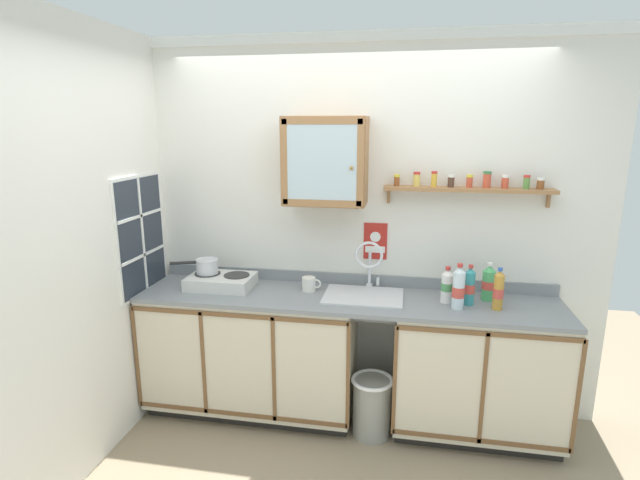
{
  "coord_description": "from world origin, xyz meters",
  "views": [
    {
      "loc": [
        0.38,
        -2.73,
        2.04
      ],
      "look_at": [
        -0.2,
        0.44,
        1.27
      ],
      "focal_mm": 27.24,
      "sensor_mm": 36.0,
      "label": 1
    }
  ],
  "objects_px": {
    "saucepan": "(206,266)",
    "wall_cabinet": "(325,161)",
    "bottle_opaque_white_2": "(447,286)",
    "warning_sign": "(375,242)",
    "mug": "(309,284)",
    "hot_plate_stove": "(221,281)",
    "sink": "(364,296)",
    "bottle_detergent_teal_0": "(469,287)",
    "bottle_soda_green_1": "(489,283)",
    "trash_bin": "(372,405)",
    "bottle_water_clear_3": "(459,289)",
    "bottle_juice_amber_4": "(498,291)"
  },
  "relations": [
    {
      "from": "sink",
      "to": "trash_bin",
      "type": "relative_size",
      "value": 1.27
    },
    {
      "from": "hot_plate_stove",
      "to": "bottle_juice_amber_4",
      "type": "height_order",
      "value": "bottle_juice_amber_4"
    },
    {
      "from": "warning_sign",
      "to": "bottle_opaque_white_2",
      "type": "bearing_deg",
      "value": -28.0
    },
    {
      "from": "bottle_juice_amber_4",
      "to": "wall_cabinet",
      "type": "xyz_separation_m",
      "value": [
        -1.12,
        0.19,
        0.77
      ]
    },
    {
      "from": "wall_cabinet",
      "to": "bottle_juice_amber_4",
      "type": "bearing_deg",
      "value": -9.6
    },
    {
      "from": "mug",
      "to": "trash_bin",
      "type": "relative_size",
      "value": 0.32
    },
    {
      "from": "sink",
      "to": "warning_sign",
      "type": "xyz_separation_m",
      "value": [
        0.05,
        0.24,
        0.33
      ]
    },
    {
      "from": "saucepan",
      "to": "bottle_juice_amber_4",
      "type": "height_order",
      "value": "bottle_juice_amber_4"
    },
    {
      "from": "bottle_soda_green_1",
      "to": "bottle_detergent_teal_0",
      "type": "bearing_deg",
      "value": -140.23
    },
    {
      "from": "sink",
      "to": "wall_cabinet",
      "type": "bearing_deg",
      "value": 161.44
    },
    {
      "from": "hot_plate_stove",
      "to": "sink",
      "type": "bearing_deg",
      "value": 0.51
    },
    {
      "from": "bottle_detergent_teal_0",
      "to": "mug",
      "type": "xyz_separation_m",
      "value": [
        -1.06,
        0.07,
        -0.07
      ]
    },
    {
      "from": "hot_plate_stove",
      "to": "saucepan",
      "type": "distance_m",
      "value": 0.15
    },
    {
      "from": "sink",
      "to": "wall_cabinet",
      "type": "xyz_separation_m",
      "value": [
        -0.28,
        0.1,
        0.89
      ]
    },
    {
      "from": "sink",
      "to": "trash_bin",
      "type": "distance_m",
      "value": 0.73
    },
    {
      "from": "bottle_water_clear_3",
      "to": "warning_sign",
      "type": "relative_size",
      "value": 1.13
    },
    {
      "from": "bottle_detergent_teal_0",
      "to": "bottle_opaque_white_2",
      "type": "distance_m",
      "value": 0.14
    },
    {
      "from": "hot_plate_stove",
      "to": "wall_cabinet",
      "type": "height_order",
      "value": "wall_cabinet"
    },
    {
      "from": "hot_plate_stove",
      "to": "trash_bin",
      "type": "height_order",
      "value": "hot_plate_stove"
    },
    {
      "from": "bottle_soda_green_1",
      "to": "warning_sign",
      "type": "xyz_separation_m",
      "value": [
        -0.76,
        0.16,
        0.21
      ]
    },
    {
      "from": "bottle_opaque_white_2",
      "to": "trash_bin",
      "type": "bearing_deg",
      "value": -159.47
    },
    {
      "from": "saucepan",
      "to": "wall_cabinet",
      "type": "bearing_deg",
      "value": 5.66
    },
    {
      "from": "saucepan",
      "to": "bottle_soda_green_1",
      "type": "bearing_deg",
      "value": 1.79
    },
    {
      "from": "sink",
      "to": "bottle_soda_green_1",
      "type": "bearing_deg",
      "value": 5.12
    },
    {
      "from": "wall_cabinet",
      "to": "mug",
      "type": "bearing_deg",
      "value": -149.24
    },
    {
      "from": "mug",
      "to": "saucepan",
      "type": "bearing_deg",
      "value": -178.21
    },
    {
      "from": "hot_plate_stove",
      "to": "bottle_detergent_teal_0",
      "type": "height_order",
      "value": "bottle_detergent_teal_0"
    },
    {
      "from": "hot_plate_stove",
      "to": "bottle_juice_amber_4",
      "type": "distance_m",
      "value": 1.86
    },
    {
      "from": "bottle_juice_amber_4",
      "to": "warning_sign",
      "type": "bearing_deg",
      "value": 157.35
    },
    {
      "from": "bottle_opaque_white_2",
      "to": "warning_sign",
      "type": "bearing_deg",
      "value": 152.0
    },
    {
      "from": "mug",
      "to": "sink",
      "type": "bearing_deg",
      "value": -5.16
    },
    {
      "from": "bottle_detergent_teal_0",
      "to": "hot_plate_stove",
      "type": "bearing_deg",
      "value": 179.0
    },
    {
      "from": "bottle_juice_amber_4",
      "to": "warning_sign",
      "type": "relative_size",
      "value": 1.04
    },
    {
      "from": "bottle_detergent_teal_0",
      "to": "bottle_soda_green_1",
      "type": "height_order",
      "value": "bottle_detergent_teal_0"
    },
    {
      "from": "bottle_opaque_white_2",
      "to": "trash_bin",
      "type": "xyz_separation_m",
      "value": [
        -0.45,
        -0.17,
        -0.81
      ]
    },
    {
      "from": "trash_bin",
      "to": "sink",
      "type": "bearing_deg",
      "value": 113.43
    },
    {
      "from": "bottle_soda_green_1",
      "to": "trash_bin",
      "type": "relative_size",
      "value": 0.61
    },
    {
      "from": "bottle_opaque_white_2",
      "to": "mug",
      "type": "bearing_deg",
      "value": 176.39
    },
    {
      "from": "warning_sign",
      "to": "mug",
      "type": "bearing_deg",
      "value": -155.32
    },
    {
      "from": "bottle_opaque_white_2",
      "to": "warning_sign",
      "type": "distance_m",
      "value": 0.59
    },
    {
      "from": "hot_plate_stove",
      "to": "trash_bin",
      "type": "xyz_separation_m",
      "value": [
        1.1,
        -0.18,
        -0.74
      ]
    },
    {
      "from": "bottle_opaque_white_2",
      "to": "wall_cabinet",
      "type": "bearing_deg",
      "value": 171.76
    },
    {
      "from": "trash_bin",
      "to": "bottle_water_clear_3",
      "type": "bearing_deg",
      "value": 7.49
    },
    {
      "from": "bottle_juice_amber_4",
      "to": "bottle_water_clear_3",
      "type": "bearing_deg",
      "value": -172.9
    },
    {
      "from": "bottle_water_clear_3",
      "to": "trash_bin",
      "type": "xyz_separation_m",
      "value": [
        -0.51,
        -0.07,
        -0.83
      ]
    },
    {
      "from": "saucepan",
      "to": "bottle_water_clear_3",
      "type": "height_order",
      "value": "bottle_water_clear_3"
    },
    {
      "from": "mug",
      "to": "wall_cabinet",
      "type": "height_order",
      "value": "wall_cabinet"
    },
    {
      "from": "bottle_opaque_white_2",
      "to": "bottle_detergent_teal_0",
      "type": "bearing_deg",
      "value": -6.33
    },
    {
      "from": "sink",
      "to": "bottle_detergent_teal_0",
      "type": "height_order",
      "value": "sink"
    },
    {
      "from": "wall_cabinet",
      "to": "saucepan",
      "type": "bearing_deg",
      "value": -174.34
    }
  ]
}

